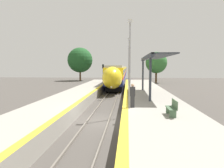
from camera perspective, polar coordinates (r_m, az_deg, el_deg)
ground_plane at (r=15.31m, az=-3.52°, el=-9.65°), size 120.00×120.00×0.00m
rail_left at (r=15.40m, az=-6.22°, el=-9.29°), size 0.08×90.00×0.15m
rail_right at (r=15.21m, az=-0.80°, el=-9.44°), size 0.08×90.00×0.15m
train at (r=72.32m, az=2.53°, el=3.32°), size 2.77×92.12×3.93m
platform_right at (r=15.20m, az=11.89°, el=-7.89°), size 4.80×64.00×1.01m
platform_left at (r=16.00m, az=-15.86°, el=-7.34°), size 3.56×64.00×1.01m
platform_bench at (r=12.74m, az=15.52°, el=-5.92°), size 0.44×1.43×0.89m
person_waiting at (r=14.76m, az=5.38°, el=-2.93°), size 0.36×0.22×1.61m
railway_signal at (r=38.58m, az=-2.35°, el=2.76°), size 0.28×0.28×4.18m
lamppost_near at (r=16.11m, az=4.70°, el=7.16°), size 0.36×0.20×6.17m
lamppost_mid at (r=26.43m, az=4.47°, el=6.12°), size 0.36×0.20×6.17m
lamppost_far at (r=36.75m, az=4.36°, el=5.66°), size 0.36×0.20×6.17m
station_canopy at (r=21.75m, az=10.42°, el=6.54°), size 2.02×11.42×3.78m
background_tree_left at (r=59.76m, az=-8.35°, el=6.20°), size 6.71×6.71×8.92m
background_tree_right at (r=51.61m, az=11.50°, el=5.50°), size 4.94×4.94×7.20m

